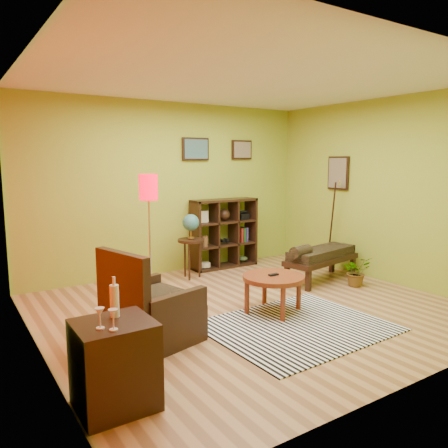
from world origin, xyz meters
TOP-DOWN VIEW (x-y plane):
  - ground at (0.00, 0.00)m, footprint 5.00×5.00m
  - room_shell at (-0.09, 0.01)m, footprint 5.04×4.54m
  - zebra_rug at (0.06, -0.77)m, footprint 2.01×1.65m
  - coffee_table at (0.14, -0.24)m, footprint 0.76×0.76m
  - armchair at (-1.50, -0.24)m, footprint 0.99×0.98m
  - side_cabinet at (-2.20, -1.22)m, footprint 0.57×0.52m
  - floor_lamp at (-0.90, 1.10)m, footprint 0.25×0.25m
  - globe_table at (0.06, 1.70)m, footprint 0.42×0.42m
  - cube_shelf at (0.91, 2.03)m, footprint 1.20×0.35m
  - bench at (1.64, 0.45)m, footprint 1.42×0.72m
  - potted_plant at (1.91, -0.03)m, footprint 0.49×0.52m

SIDE VIEW (x-z plane):
  - ground at x=0.00m, z-range 0.00..0.00m
  - zebra_rug at x=0.06m, z-range 0.00..0.01m
  - potted_plant at x=1.91m, z-range 0.00..0.35m
  - armchair at x=-1.50m, z-range -0.20..0.80m
  - side_cabinet at x=-2.20m, z-range -0.15..0.83m
  - coffee_table at x=0.14m, z-range 0.16..0.64m
  - bench at x=1.64m, z-range 0.09..0.72m
  - cube_shelf at x=0.91m, z-range 0.00..1.20m
  - globe_table at x=0.06m, z-range 0.26..1.29m
  - floor_lamp at x=-0.90m, z-range 0.52..2.20m
  - room_shell at x=-0.09m, z-range 0.39..3.21m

